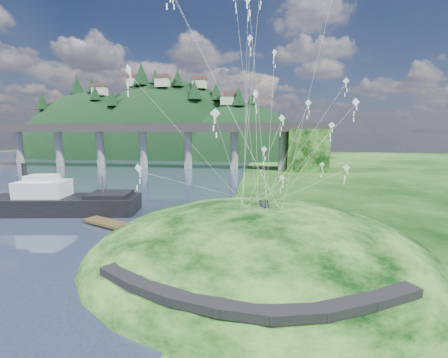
# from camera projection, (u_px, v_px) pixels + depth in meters

# --- Properties ---
(ground) EXTENTS (320.00, 320.00, 0.00)m
(ground) POSITION_uv_depth(u_px,v_px,m) (176.00, 257.00, 29.64)
(ground) COLOR black
(ground) RESTS_ON ground
(grass_hill) EXTENTS (36.00, 32.00, 13.00)m
(grass_hill) POSITION_uv_depth(u_px,v_px,m) (257.00, 267.00, 30.81)
(grass_hill) COLOR black
(grass_hill) RESTS_ON ground
(footpath) EXTENTS (22.29, 5.84, 0.83)m
(footpath) POSITION_uv_depth(u_px,v_px,m) (246.00, 296.00, 18.81)
(footpath) COLOR black
(footpath) RESTS_ON ground
(bridge) EXTENTS (160.00, 11.00, 15.00)m
(bridge) POSITION_uv_depth(u_px,v_px,m) (159.00, 139.00, 100.10)
(bridge) COLOR #2D2B2B
(bridge) RESTS_ON ground
(far_ridge) EXTENTS (153.00, 70.00, 94.50)m
(far_ridge) POSITION_uv_depth(u_px,v_px,m) (163.00, 170.00, 156.02)
(far_ridge) COLOR black
(far_ridge) RESTS_ON ground
(work_barge) EXTENTS (22.59, 9.09, 7.69)m
(work_barge) POSITION_uv_depth(u_px,v_px,m) (61.00, 201.00, 45.36)
(work_barge) COLOR black
(work_barge) RESTS_ON ground
(wooden_dock) EXTENTS (13.49, 7.64, 0.99)m
(wooden_dock) POSITION_uv_depth(u_px,v_px,m) (123.00, 227.00, 37.74)
(wooden_dock) COLOR #3D2F18
(wooden_dock) RESTS_ON ground
(kite_flyers) EXTENTS (1.32, 0.94, 1.66)m
(kite_flyers) POSITION_uv_depth(u_px,v_px,m) (265.00, 199.00, 29.11)
(kite_flyers) COLOR #282C36
(kite_flyers) RESTS_ON ground
(kite_swarm) EXTENTS (19.89, 17.61, 20.99)m
(kite_swarm) POSITION_uv_depth(u_px,v_px,m) (264.00, 79.00, 29.34)
(kite_swarm) COLOR white
(kite_swarm) RESTS_ON ground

